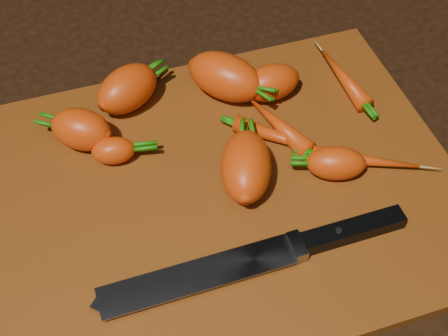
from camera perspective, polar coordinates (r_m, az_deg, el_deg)
name	(u,v)px	position (r m, az deg, el deg)	size (l,w,h in m)	color
ground	(227,195)	(0.69, 0.26, -2.46)	(2.00, 2.00, 0.01)	black
cutting_board	(227,189)	(0.68, 0.26, -1.91)	(0.50, 0.40, 0.01)	#71350C
carrot_0	(127,89)	(0.74, -8.83, 7.17)	(0.08, 0.05, 0.05)	#D23F0D
carrot_1	(81,129)	(0.71, -12.93, 3.46)	(0.07, 0.05, 0.05)	#D23F0D
carrot_2	(225,77)	(0.75, 0.13, 8.35)	(0.10, 0.06, 0.06)	#D23F0D
carrot_3	(246,166)	(0.65, 2.02, 0.15)	(0.09, 0.05, 0.05)	#D23F0D
carrot_4	(271,83)	(0.75, 4.31, 7.79)	(0.07, 0.04, 0.04)	#D23F0D
carrot_5	(114,151)	(0.69, -10.06, 1.57)	(0.05, 0.03, 0.03)	#D23F0D
carrot_6	(336,163)	(0.68, 10.19, 0.44)	(0.06, 0.04, 0.04)	#D23F0D
carrot_7	(343,77)	(0.79, 10.84, 8.16)	(0.11, 0.02, 0.02)	#D23F0D
carrot_8	(366,160)	(0.70, 12.82, 0.68)	(0.12, 0.02, 0.02)	#D23F0D
carrot_9	(280,126)	(0.71, 5.12, 3.85)	(0.10, 0.02, 0.02)	#D23F0D
carrot_10	(283,138)	(0.71, 5.38, 2.71)	(0.12, 0.02, 0.02)	#D23F0D
knife	(217,270)	(0.61, -0.65, -9.31)	(0.31, 0.04, 0.02)	gray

